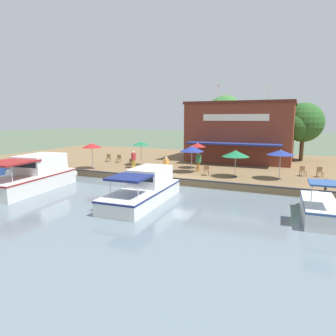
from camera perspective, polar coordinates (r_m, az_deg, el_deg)
name	(u,v)px	position (r m, az deg, el deg)	size (l,w,h in m)	color
ground_plane	(178,186)	(24.65, 1.83, -3.53)	(220.00, 220.00, 0.00)	#4C5B47
quay_deck	(213,164)	(34.86, 8.62, 0.71)	(22.00, 56.00, 0.60)	brown
quay_edge_fender	(178,178)	(24.60, 1.92, -2.01)	(0.20, 50.40, 0.10)	#2D2D33
waterfront_restaurant	(241,131)	(36.79, 13.82, 6.78)	(10.19, 11.72, 8.95)	brown
patio_umbrella_near_quay_edge	(236,154)	(25.79, 12.76, 2.70)	(2.30, 2.30, 2.31)	#B7B7B7
patio_umbrella_back_row	(192,149)	(27.40, 4.57, 3.66)	(2.19, 2.19, 2.47)	#B7B7B7
patio_umbrella_by_entrance	(141,143)	(31.68, -5.18, 4.69)	(1.81, 1.81, 2.55)	#B7B7B7
patio_umbrella_mid_patio_left	(92,145)	(30.27, -14.29, 4.19)	(1.95, 1.95, 2.58)	#B7B7B7
patio_umbrella_mid_patio_right	(281,152)	(25.80, 20.67, 2.79)	(2.19, 2.19, 2.46)	#B7B7B7
patio_umbrella_far_corner	(198,145)	(29.73, 5.64, 4.36)	(1.71, 1.71, 2.56)	#B7B7B7
cafe_chair_far_corner_seat	(206,170)	(26.35, 7.32, -0.37)	(0.56, 0.56, 0.85)	brown
cafe_chair_mid_patio	(320,171)	(28.47, 26.94, -0.59)	(0.53, 0.53, 0.85)	brown
cafe_chair_under_first_umbrella	(130,162)	(30.84, -7.21, 1.07)	(0.51, 0.51, 0.85)	brown
cafe_chair_facing_river	(303,171)	(28.32, 24.29, -0.45)	(0.58, 0.58, 0.85)	brown
cafe_chair_back_row_seat	(108,157)	(35.11, -11.30, 1.98)	(0.55, 0.55, 0.85)	brown
cafe_chair_beside_entrance	(119,158)	(34.28, -9.35, 1.86)	(0.53, 0.53, 0.85)	brown
person_near_entrance	(134,157)	(30.02, -6.56, 2.03)	(0.49, 0.49, 1.73)	gold
person_at_quay_edge	(198,159)	(28.08, 5.82, 1.63)	(0.51, 0.51, 1.79)	orange
person_mid_patio	(166,164)	(25.94, -0.34, 0.80)	(0.47, 0.47, 1.66)	#B23338
motorboat_far_downstream	(318,206)	(18.97, 26.73, -6.54)	(5.65, 2.01, 2.28)	silver
motorboat_nearest_quay	(38,176)	(25.90, -23.57, -1.33)	(9.06, 4.08, 2.59)	silver
motorboat_distant_upstream	(148,188)	(20.40, -3.82, -3.86)	(8.65, 2.96, 2.14)	white
mooring_post	(326,185)	(23.15, 27.84, -2.89)	(0.22, 0.22, 0.84)	#473323
tree_behind_restaurant	(223,114)	(40.59, 10.46, 10.00)	(4.96, 4.73, 7.93)	brown
tree_downstream_bank	(302,124)	(38.24, 24.13, 7.74)	(4.77, 4.54, 6.74)	brown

